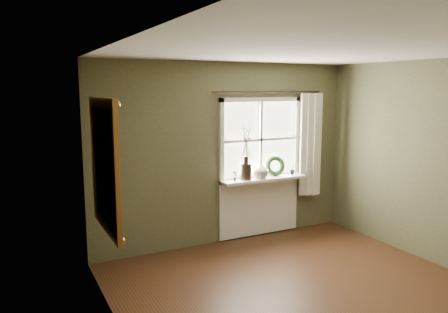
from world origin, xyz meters
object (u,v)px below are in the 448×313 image
wreath (275,168)px  gilt_mirror (104,165)px  dark_jug (246,171)px  cream_vase (261,170)px

wreath → gilt_mirror: (-2.74, -0.97, 0.42)m
dark_jug → wreath: wreath is taller
cream_vase → gilt_mirror: 2.66m
wreath → gilt_mirror: size_ratio=0.23×
dark_jug → wreath: 0.54m
dark_jug → gilt_mirror: bearing=-157.0°
dark_jug → gilt_mirror: gilt_mirror is taller
wreath → gilt_mirror: bearing=-150.5°
cream_vase → wreath: 0.29m
gilt_mirror → cream_vase: bearing=20.8°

